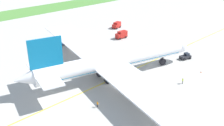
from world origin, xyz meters
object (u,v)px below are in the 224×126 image
Objects in this scene: pushback_tug at (186,56)px; service_truck_catering_van at (122,35)px; ground_crew_wingwalker_port at (98,104)px; service_truck_baggage_loader at (117,25)px; airliner_foreground at (112,61)px; ground_crew_wingwalker_starboard at (183,80)px; traffic_cone_port_wing at (201,72)px; service_truck_fuel_bowser at (60,42)px; ground_crew_marshaller_front at (75,71)px.

pushback_tug is 1.06× the size of service_truck_catering_van.
ground_crew_wingwalker_port is 0.30× the size of service_truck_baggage_loader.
airliner_foreground reaches higher than service_truck_catering_van.
service_truck_catering_van is at bearing 66.88° from ground_crew_wingwalker_starboard.
traffic_cone_port_wing is (10.82, -0.09, -0.78)m from ground_crew_wingwalker_starboard.
ground_crew_wingwalker_port is 0.93× the size of ground_crew_wingwalker_starboard.
pushback_tug is at bearing -60.50° from service_truck_fuel_bowser.
ground_crew_marshaller_front is 0.33× the size of service_truck_fuel_bowser.
ground_crew_marshaller_front is 39.40m from service_truck_catering_van.
ground_crew_wingwalker_starboard is at bearing -17.40° from ground_crew_wingwalker_port.
ground_crew_marshaller_front is 0.31× the size of service_truck_catering_van.
traffic_cone_port_wing is (-6.35, -9.54, -0.71)m from pushback_tug.
ground_crew_wingwalker_port is 71.05m from service_truck_baggage_loader.
airliner_foreground is 159.71× the size of traffic_cone_port_wing.
ground_crew_marshaller_front is 2.93× the size of traffic_cone_port_wing.
service_truck_fuel_bowser is (18.85, 44.29, 0.47)m from ground_crew_wingwalker_port.
ground_crew_wingwalker_starboard is at bearing -55.34° from ground_crew_marshaller_front.
airliner_foreground is 38.70m from service_truck_catering_van.
airliner_foreground is 54.61m from service_truck_baggage_loader.
service_truck_catering_van is (36.58, 14.63, 0.66)m from ground_crew_marshaller_front.
ground_crew_marshaller_front is at bearing -149.47° from service_truck_baggage_loader.
ground_crew_wingwalker_port is at bearing -110.92° from ground_crew_marshaller_front.
service_truck_baggage_loader is at bearing 43.22° from airliner_foreground.
service_truck_fuel_bowser is at bearing 65.39° from ground_crew_marshaller_front.
traffic_cone_port_wing is 55.53m from service_truck_fuel_bowser.
service_truck_baggage_loader is 35.01m from service_truck_fuel_bowser.
ground_crew_wingwalker_starboard is at bearing -55.40° from airliner_foreground.
ground_crew_wingwalker_starboard is (18.75, -27.12, 0.03)m from ground_crew_marshaller_front.
ground_crew_wingwalker_starboard reaches higher than ground_crew_marshaller_front.
airliner_foreground reaches higher than ground_crew_wingwalker_port.
ground_crew_marshaller_front is 54.03m from service_truck_baggage_loader.
airliner_foreground is 53.15× the size of ground_crew_wingwalker_starboard.
service_truck_baggage_loader is at bearing 76.76° from pushback_tug.
ground_crew_wingwalker_port is 20.31m from ground_crew_marshaller_front.
ground_crew_marshaller_front reaches higher than traffic_cone_port_wing.
service_truck_fuel_bowser is at bearing 66.95° from ground_crew_wingwalker_port.
ground_crew_marshaller_front is at bearing 153.80° from pushback_tug.
ground_crew_marshaller_front is 27.85m from service_truck_fuel_bowser.
pushback_tug reaches higher than ground_crew_wingwalker_port.
pushback_tug is 43.19m from ground_crew_wingwalker_port.
service_truck_catering_van is at bearing 21.79° from ground_crew_marshaller_front.
ground_crew_wingwalker_starboard is 3.01× the size of traffic_cone_port_wing.
service_truck_catering_van is at bearing 39.47° from airliner_foreground.
service_truck_catering_van is at bearing -23.18° from service_truck_fuel_bowser.
ground_crew_marshaller_front is 0.31× the size of service_truck_baggage_loader.
traffic_cone_port_wing is at bearing -42.62° from ground_crew_marshaller_front.
ground_crew_wingwalker_starboard reaches higher than ground_crew_wingwalker_port.
airliner_foreground reaches higher than pushback_tug.
service_truck_fuel_bowser is (11.60, 25.32, 0.43)m from ground_crew_marshaller_front.
service_truck_baggage_loader is 16.24m from service_truck_catering_van.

